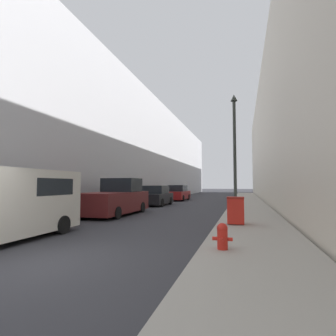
{
  "coord_description": "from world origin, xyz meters",
  "views": [
    {
      "loc": [
        4.65,
        -4.61,
        1.73
      ],
      "look_at": [
        -1.48,
        16.52,
        3.12
      ],
      "focal_mm": 28.0,
      "sensor_mm": 36.0,
      "label": 1
    }
  ],
  "objects_px": {
    "parked_sedan_near": "(156,196)",
    "fire_hydrant": "(222,236)",
    "lamppost": "(235,150)",
    "pickup_truck": "(116,199)",
    "trash_bin": "(236,210)",
    "parked_sedan_far": "(178,193)",
    "white_van": "(6,201)"
  },
  "relations": [
    {
      "from": "parked_sedan_near",
      "to": "white_van",
      "type": "bearing_deg",
      "value": -90.23
    },
    {
      "from": "lamppost",
      "to": "white_van",
      "type": "distance_m",
      "value": 11.36
    },
    {
      "from": "trash_bin",
      "to": "parked_sedan_far",
      "type": "xyz_separation_m",
      "value": [
        -6.64,
        16.98,
        0.07
      ]
    },
    {
      "from": "pickup_truck",
      "to": "parked_sedan_near",
      "type": "height_order",
      "value": "pickup_truck"
    },
    {
      "from": "trash_bin",
      "to": "pickup_truck",
      "type": "xyz_separation_m",
      "value": [
        -6.79,
        2.7,
        0.2
      ]
    },
    {
      "from": "trash_bin",
      "to": "parked_sedan_far",
      "type": "distance_m",
      "value": 18.24
    },
    {
      "from": "pickup_truck",
      "to": "fire_hydrant",
      "type": "bearing_deg",
      "value": -46.83
    },
    {
      "from": "fire_hydrant",
      "to": "trash_bin",
      "type": "bearing_deg",
      "value": 87.34
    },
    {
      "from": "fire_hydrant",
      "to": "white_van",
      "type": "height_order",
      "value": "white_van"
    },
    {
      "from": "fire_hydrant",
      "to": "parked_sedan_far",
      "type": "xyz_separation_m",
      "value": [
        -6.44,
        21.3,
        0.3
      ]
    },
    {
      "from": "fire_hydrant",
      "to": "pickup_truck",
      "type": "xyz_separation_m",
      "value": [
        -6.59,
        7.02,
        0.43
      ]
    },
    {
      "from": "white_van",
      "to": "pickup_truck",
      "type": "xyz_separation_m",
      "value": [
        0.0,
        7.29,
        -0.33
      ]
    },
    {
      "from": "fire_hydrant",
      "to": "lamppost",
      "type": "height_order",
      "value": "lamppost"
    },
    {
      "from": "lamppost",
      "to": "parked_sedan_near",
      "type": "distance_m",
      "value": 9.08
    },
    {
      "from": "fire_hydrant",
      "to": "parked_sedan_far",
      "type": "height_order",
      "value": "parked_sedan_far"
    },
    {
      "from": "trash_bin",
      "to": "white_van",
      "type": "xyz_separation_m",
      "value": [
        -6.79,
        -4.59,
        0.53
      ]
    },
    {
      "from": "white_van",
      "to": "parked_sedan_far",
      "type": "distance_m",
      "value": 21.57
    },
    {
      "from": "trash_bin",
      "to": "pickup_truck",
      "type": "relative_size",
      "value": 0.21
    },
    {
      "from": "pickup_truck",
      "to": "parked_sedan_near",
      "type": "xyz_separation_m",
      "value": [
        0.06,
        7.06,
        -0.14
      ]
    },
    {
      "from": "parked_sedan_near",
      "to": "fire_hydrant",
      "type": "bearing_deg",
      "value": -65.13
    },
    {
      "from": "lamppost",
      "to": "parked_sedan_near",
      "type": "relative_size",
      "value": 1.66
    },
    {
      "from": "parked_sedan_near",
      "to": "trash_bin",
      "type": "bearing_deg",
      "value": -55.42
    },
    {
      "from": "lamppost",
      "to": "parked_sedan_far",
      "type": "bearing_deg",
      "value": 117.13
    },
    {
      "from": "lamppost",
      "to": "parked_sedan_far",
      "type": "distance_m",
      "value": 14.58
    },
    {
      "from": "trash_bin",
      "to": "parked_sedan_near",
      "type": "relative_size",
      "value": 0.27
    },
    {
      "from": "parked_sedan_near",
      "to": "parked_sedan_far",
      "type": "relative_size",
      "value": 0.86
    },
    {
      "from": "white_van",
      "to": "fire_hydrant",
      "type": "bearing_deg",
      "value": 2.3
    },
    {
      "from": "pickup_truck",
      "to": "parked_sedan_far",
      "type": "xyz_separation_m",
      "value": [
        0.14,
        14.28,
        -0.13
      ]
    },
    {
      "from": "fire_hydrant",
      "to": "parked_sedan_near",
      "type": "bearing_deg",
      "value": 114.87
    },
    {
      "from": "fire_hydrant",
      "to": "white_van",
      "type": "xyz_separation_m",
      "value": [
        -6.59,
        -0.26,
        0.76
      ]
    },
    {
      "from": "pickup_truck",
      "to": "parked_sedan_far",
      "type": "bearing_deg",
      "value": 89.43
    },
    {
      "from": "fire_hydrant",
      "to": "pickup_truck",
      "type": "relative_size",
      "value": 0.12
    }
  ]
}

